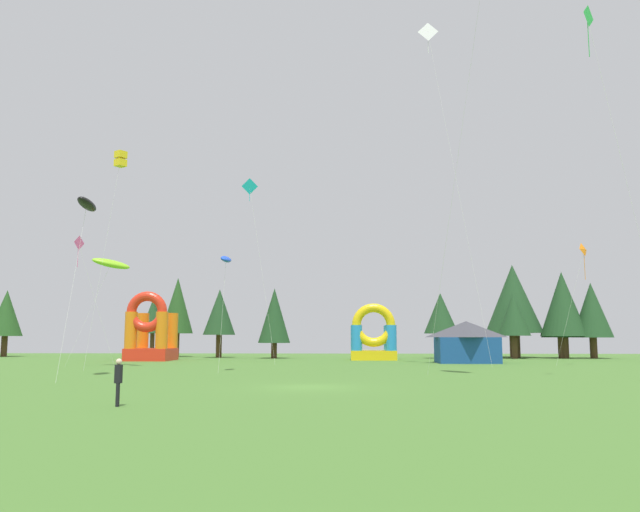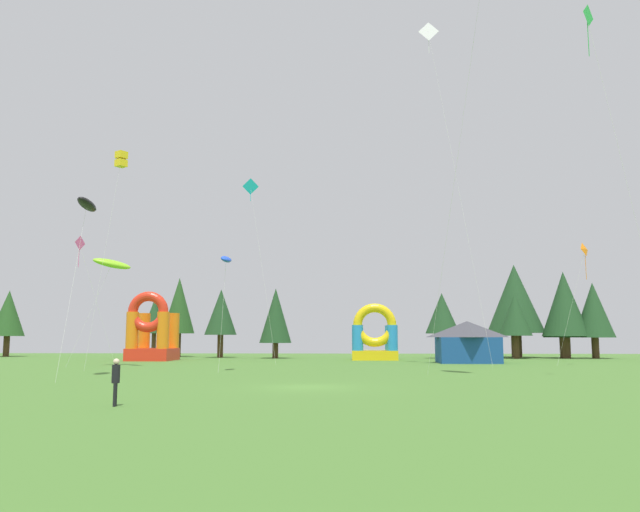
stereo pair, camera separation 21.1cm
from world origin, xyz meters
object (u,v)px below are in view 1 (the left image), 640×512
Objects in this scene: kite_blue_parafoil at (226,259)px; inflatable_yellow_castle at (373,340)px; kite_pink_diamond at (78,245)px; inflatable_red_slide at (150,336)px; kite_black_parafoil at (87,204)px; kite_orange_diamond at (584,251)px; kite_yellow_box at (121,159)px; kite_white_diamond at (428,36)px; kite_cyan_diamond at (250,188)px; kite_green_diamond at (587,23)px; festival_tent at (467,342)px; kite_lime_parafoil at (111,264)px; person_midfield at (118,378)px.

inflatable_yellow_castle is at bearing 63.61° from kite_blue_parafoil.
inflatable_red_slide is (1.52, 14.40, -7.05)m from kite_pink_diamond.
kite_black_parafoil is 1.07× the size of kite_pink_diamond.
kite_yellow_box reaches higher than kite_orange_diamond.
kite_white_diamond is at bearing -23.88° from inflatable_red_slide.
kite_cyan_diamond reaches higher than kite_yellow_box.
kite_white_diamond reaches higher than kite_green_diamond.
kite_black_parafoil is 35.31m from festival_tent.
kite_black_parafoil is at bearing -140.36° from festival_tent.
kite_blue_parafoil is 13.07m from kite_lime_parafoil.
kite_green_diamond is at bearing -84.12° from festival_tent.
kite_pink_diamond is 16.10m from inflatable_red_slide.
kite_pink_diamond is 1.01× the size of kite_orange_diamond.
festival_tent is at bearing 15.00° from kite_lime_parafoil.
kite_white_diamond reaches higher than inflatable_red_slide.
kite_pink_diamond is 3.11m from kite_lime_parafoil.
kite_blue_parafoil is 13.81m from kite_pink_diamond.
inflatable_yellow_castle is at bearing 35.79° from kite_pink_diamond.
festival_tent is (8.16, -6.90, -0.16)m from inflatable_yellow_castle.
kite_green_diamond is 1.24× the size of kite_cyan_diamond.
kite_blue_parafoil is at bearing -60.23° from inflatable_red_slide.
kite_white_diamond is 22.13m from kite_orange_diamond.
kite_green_diamond reaches higher than person_midfield.
kite_orange_diamond is 6.10× the size of person_midfield.
inflatable_red_slide is (-11.17, 19.52, -5.23)m from kite_blue_parafoil.
inflatable_yellow_castle is (-10.72, 31.75, -17.59)m from kite_green_diamond.
kite_orange_diamond is at bearing 3.00° from kite_lime_parafoil.
kite_lime_parafoil reaches higher than person_midfield.
kite_lime_parafoil is 31.87m from person_midfield.
kite_cyan_diamond is 20.38m from kite_white_diamond.
kite_blue_parafoil is 12.20m from kite_yellow_box.
kite_green_diamond is 37.84m from inflatable_yellow_castle.
kite_white_diamond reaches higher than person_midfield.
kite_cyan_diamond is 10.16× the size of person_midfield.
kite_blue_parafoil is at bearing 42.21° from kite_black_parafoil.
kite_pink_diamond is 1.12× the size of kite_lime_parafoil.
kite_white_diamond is 1.73× the size of kite_yellow_box.
inflatable_red_slide is at bearing 98.59° from kite_black_parafoil.
kite_cyan_diamond is 1.64× the size of kite_pink_diamond.
person_midfield is at bearing -103.52° from inflatable_yellow_castle.
person_midfield is at bearing -116.85° from festival_tent.
kite_green_diamond is at bearing -22.03° from kite_yellow_box.
kite_black_parafoil is 1.20× the size of kite_lime_parafoil.
kite_cyan_diamond reaches higher than inflatable_yellow_castle.
kite_yellow_box is at bearing -81.74° from inflatable_red_slide.
kite_cyan_diamond reaches higher than kite_blue_parafoil.
kite_white_diamond is 2.83× the size of kite_pink_diamond.
kite_cyan_diamond is 1.84× the size of kite_lime_parafoil.
kite_pink_diamond is at bearing -174.11° from kite_orange_diamond.
festival_tent is at bearing 17.75° from kite_pink_diamond.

